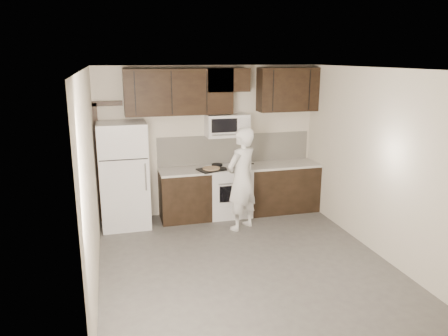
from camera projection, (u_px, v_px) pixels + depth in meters
name	position (u px, v px, depth m)	size (l,w,h in m)	color
floor	(244.00, 263.00, 6.21)	(4.50, 4.50, 0.00)	#4F4C4A
back_wall	(208.00, 141.00, 7.98)	(4.00, 4.00, 0.00)	beige
ceiling	(247.00, 69.00, 5.54)	(4.50, 4.50, 0.00)	white
counter_run	(244.00, 190.00, 8.06)	(2.95, 0.64, 0.91)	black
stove	(229.00, 191.00, 7.99)	(0.76, 0.66, 0.94)	silver
backsplash	(235.00, 149.00, 8.14)	(2.90, 0.02, 0.54)	silver
upper_cabinets	(222.00, 90.00, 7.64)	(3.48, 0.35, 0.78)	black
microwave	(227.00, 125.00, 7.80)	(0.76, 0.42, 0.40)	silver
refrigerator	(124.00, 175.00, 7.37)	(0.80, 0.76, 1.80)	silver
door_trim	(100.00, 152.00, 7.50)	(0.50, 0.08, 2.12)	black
saucepan	(241.00, 164.00, 7.76)	(0.31, 0.20, 0.18)	silver
baking_tray	(211.00, 170.00, 7.65)	(0.45, 0.34, 0.02)	black
pizza	(211.00, 168.00, 7.64)	(0.30, 0.30, 0.02)	beige
person	(242.00, 179.00, 7.25)	(0.64, 0.42, 1.74)	white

